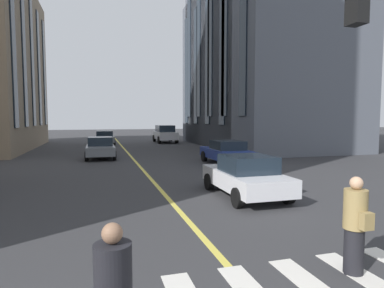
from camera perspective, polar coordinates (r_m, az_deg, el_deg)
The scene contains 9 objects.
lane_centre_line at distance 21.17m, azimuth -10.03°, elevation -2.72°, with size 80.00×0.16×0.01m.
car_white_parked_b at distance 11.22m, azimuth 9.31°, elevation -5.47°, with size 3.90×1.89×1.40m.
car_white_oncoming at distance 36.02m, azimuth -4.71°, elevation 1.81°, with size 4.70×2.14×1.88m.
car_grey_far at distance 34.17m, azimuth -14.93°, elevation 1.09°, with size 4.40×1.95×1.37m.
car_blue_parked_a at distance 18.91m, azimuth 6.03°, elevation -1.39°, with size 4.40×1.95×1.37m.
car_grey_trailing at distance 22.44m, azimuth -15.62°, elevation -0.62°, with size 3.90×1.89×1.40m.
pedestrian_near at distance 6.29m, azimuth 26.45°, elevation -12.58°, with size 0.50×0.38×1.66m.
building_right_near at distance 34.62m, azimuth 12.14°, elevation 12.54°, with size 14.55×12.97×15.09m.
building_right_far at distance 32.26m, azimuth 12.13°, elevation 17.64°, with size 17.08×10.18×20.06m.
Camera 1 is at (-0.89, 2.18, 2.62)m, focal length 30.74 mm.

